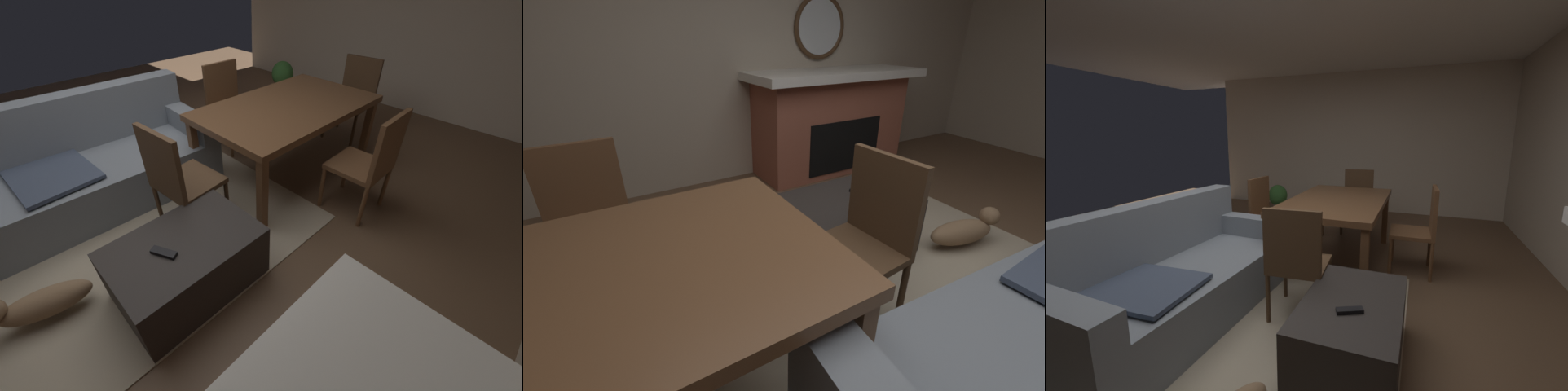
% 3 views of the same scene
% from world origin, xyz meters
% --- Properties ---
extents(floor, '(9.36, 9.36, 0.00)m').
position_xyz_m(floor, '(0.00, 0.00, 0.00)').
color(floor, brown).
extents(wall_right_window_side, '(0.12, 5.73, 2.61)m').
position_xyz_m(wall_right_window_side, '(3.90, 0.00, 1.30)').
color(wall_right_window_side, beige).
rests_on(wall_right_window_side, ground).
extents(area_rug, '(2.60, 2.00, 0.01)m').
position_xyz_m(area_rug, '(-0.28, -0.19, 0.01)').
color(area_rug, tan).
rests_on(area_rug, ground).
extents(couch, '(2.00, 1.00, 0.91)m').
position_xyz_m(couch, '(-0.24, 0.56, 0.32)').
color(couch, slate).
rests_on(couch, ground).
extents(ottoman_coffee_table, '(0.92, 0.61, 0.43)m').
position_xyz_m(ottoman_coffee_table, '(-0.28, -0.87, 0.22)').
color(ottoman_coffee_table, '#2D2826').
rests_on(ottoman_coffee_table, ground).
extents(tv_remote, '(0.11, 0.17, 0.02)m').
position_xyz_m(tv_remote, '(-0.41, -0.88, 0.44)').
color(tv_remote, black).
rests_on(tv_remote, ottoman_coffee_table).
extents(dining_table, '(1.71, 1.03, 0.74)m').
position_xyz_m(dining_table, '(1.27, -0.36, 0.67)').
color(dining_table, brown).
rests_on(dining_table, ground).
extents(dining_chair_south, '(0.45, 0.45, 0.93)m').
position_xyz_m(dining_chair_south, '(1.27, -1.27, 0.52)').
color(dining_chair_south, brown).
rests_on(dining_chair_south, ground).
extents(dining_chair_east, '(0.48, 0.48, 0.93)m').
position_xyz_m(dining_chair_east, '(2.51, -0.35, 0.52)').
color(dining_chair_east, '#513823').
rests_on(dining_chair_east, ground).
extents(dining_chair_north, '(0.46, 0.46, 0.93)m').
position_xyz_m(dining_chair_north, '(1.27, 0.55, 0.52)').
color(dining_chair_north, brown).
rests_on(dining_chair_north, ground).
extents(dining_chair_west, '(0.48, 0.48, 0.93)m').
position_xyz_m(dining_chair_west, '(0.02, -0.37, 0.52)').
color(dining_chair_west, '#513823').
rests_on(dining_chair_west, ground).
extents(potted_plant, '(0.35, 0.35, 0.55)m').
position_xyz_m(potted_plant, '(2.97, 1.22, 0.32)').
color(potted_plant, beige).
rests_on(potted_plant, ground).
extents(small_dog, '(0.57, 0.29, 0.26)m').
position_xyz_m(small_dog, '(-1.07, -0.45, 0.15)').
color(small_dog, '#8C6B4C').
rests_on(small_dog, ground).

